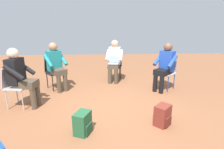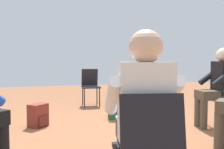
% 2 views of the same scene
% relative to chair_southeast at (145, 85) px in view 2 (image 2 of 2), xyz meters
% --- Properties ---
extents(ground_plane, '(14.00, 14.00, 0.00)m').
position_rel_chair_southeast_xyz_m(ground_plane, '(-1.65, 1.43, -0.50)').
color(ground_plane, brown).
extents(chair_southeast, '(0.58, 0.59, 0.85)m').
position_rel_chair_southeast_xyz_m(chair_southeast, '(0.00, 0.00, 0.00)').
color(chair_southeast, '#1E4799').
rests_on(chair_southeast, ground).
extents(chair_west, '(0.51, 0.47, 0.85)m').
position_rel_chair_southeast_xyz_m(chair_west, '(-3.76, 1.74, 0.00)').
color(chair_west, black).
rests_on(chair_west, ground).
extents(chair_east, '(0.46, 0.43, 0.85)m').
position_rel_chair_southeast_xyz_m(chair_east, '(0.50, 1.16, 0.00)').
color(chair_east, black).
rests_on(chair_east, ground).
extents(person_with_laptop, '(0.58, 0.56, 1.24)m').
position_rel_chair_southeast_xyz_m(person_with_laptop, '(-3.59, 1.70, 0.20)').
color(person_with_laptop, '#4C4233').
rests_on(person_with_laptop, ground).
extents(person_in_black, '(0.54, 0.56, 1.24)m').
position_rel_chair_southeast_xyz_m(person_in_black, '(-1.95, -0.31, 0.20)').
color(person_in_black, '#4C4233').
rests_on(person_in_black, ground).
extents(backpack_near_laptop_user, '(0.34, 0.34, 0.36)m').
position_rel_chair_southeast_xyz_m(backpack_near_laptop_user, '(-1.09, 2.36, -0.34)').
color(backpack_near_laptop_user, maroon).
rests_on(backpack_near_laptop_user, ground).
extents(backpack_by_empty_chair, '(0.34, 0.31, 0.36)m').
position_rel_chair_southeast_xyz_m(backpack_by_empty_chair, '(-0.92, 1.02, -0.34)').
color(backpack_by_empty_chair, '#235B38').
rests_on(backpack_by_empty_chair, ground).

